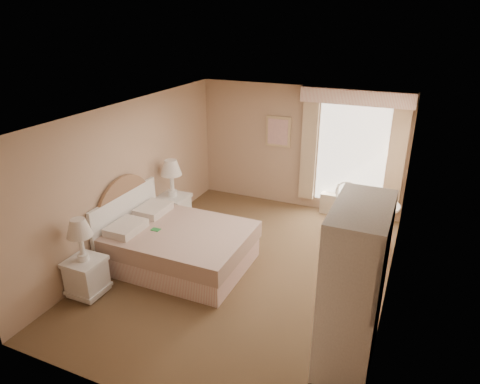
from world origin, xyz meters
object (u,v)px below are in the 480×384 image
at_px(nightstand_near, 85,267).
at_px(round_table, 378,217).
at_px(armoire, 353,299).
at_px(bed, 175,244).
at_px(nightstand_far, 173,202).
at_px(cafe_chair, 346,202).

bearing_deg(nightstand_near, round_table, 42.09).
distance_m(nightstand_near, armoire, 3.68).
bearing_deg(nightstand_near, bed, 59.57).
bearing_deg(nightstand_far, round_table, 14.08).
relative_size(nightstand_near, round_table, 1.61).
xyz_separation_m(nightstand_near, round_table, (3.59, 3.24, 0.04)).
distance_m(nightstand_near, round_table, 4.84).
bearing_deg(cafe_chair, armoire, -87.05).
bearing_deg(round_table, cafe_chair, 147.57).
xyz_separation_m(nightstand_near, cafe_chair, (2.96, 3.64, 0.06)).
bearing_deg(nightstand_near, nightstand_far, 90.00).
height_order(nightstand_far, round_table, nightstand_far).
relative_size(nightstand_far, round_table, 1.77).
bearing_deg(round_table, armoire, -88.78).
distance_m(bed, nightstand_far, 1.34).
bearing_deg(round_table, bed, -144.91).
bearing_deg(armoire, nightstand_far, 150.54).
height_order(nightstand_far, armoire, armoire).
height_order(bed, nightstand_near, bed).
height_order(nightstand_near, round_table, nightstand_near).
xyz_separation_m(bed, round_table, (2.87, 2.02, 0.14)).
xyz_separation_m(cafe_chair, armoire, (0.69, -3.36, 0.30)).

